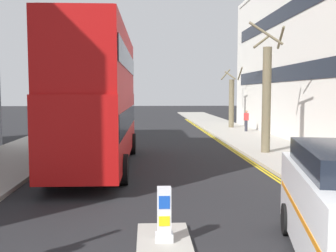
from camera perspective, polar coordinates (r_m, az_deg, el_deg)
The scene contains 10 objects.
sidewalk_right at distance 21.56m, azimuth 15.39°, elevation -3.40°, with size 4.00×80.00×0.14m, color #ADA89E.
sidewalk_left at distance 21.34m, azimuth -19.96°, elevation -3.60°, with size 4.00×80.00×0.14m, color #ADA89E.
kerb_line_outer at distance 19.08m, azimuth 11.30°, elevation -4.57°, with size 0.10×56.00×0.01m, color yellow.
kerb_line_inner at distance 19.04m, azimuth 10.83°, elevation -4.58°, with size 0.10×56.00×0.01m, color yellow.
traffic_island at distance 8.30m, azimuth -0.57°, elevation -16.63°, with size 1.10×2.20×0.10m, color #ADA89E.
keep_left_bollard at distance 8.11m, azimuth -0.57°, elevation -12.96°, with size 0.36×0.28×1.11m.
double_decker_bus_away at distance 16.58m, azimuth -10.05°, elevation 4.55°, with size 2.89×10.84×5.64m.
pedestrian_far at distance 30.77m, azimuth 11.26°, elevation 0.81°, with size 0.34×0.22×1.62m.
street_tree_near at distance 34.10m, azimuth 9.18°, elevation 3.54°, with size 1.72×1.69×5.11m.
street_tree_mid at distance 20.01m, azimuth 14.09°, elevation 4.20°, with size 1.84×1.76×6.32m.
Camera 1 is at (-0.35, -4.21, 3.08)m, focal length 42.10 mm.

